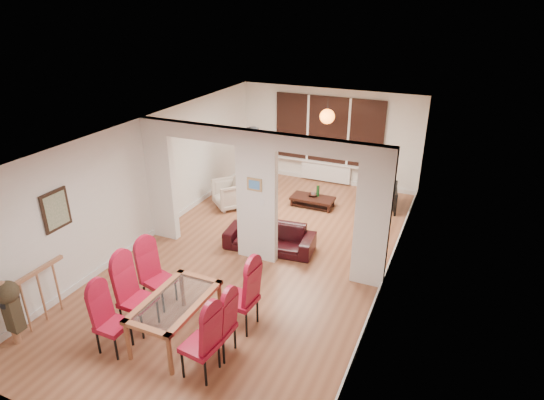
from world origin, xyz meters
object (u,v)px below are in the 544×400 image
Objects in this scene: dining_chair_la at (112,321)px; dining_chair_rc at (240,295)px; bottle at (318,191)px; dining_chair_lc at (159,276)px; dining_chair_lb at (137,296)px; sofa at (270,237)px; bowl at (313,195)px; armchair at (230,194)px; person at (251,164)px; television at (391,197)px; dining_chair_rb at (218,324)px; dining_chair_ra at (200,341)px; coffee_table at (313,202)px; dining_table at (177,318)px.

dining_chair_la is 1.89m from dining_chair_rc.
dining_chair_lc is at bearing -102.91° from bottle.
dining_chair_lb is 0.64× the size of sofa.
bowl is at bearing 81.55° from dining_chair_la.
person reaches higher than armchair.
television is (2.76, 6.10, -0.31)m from dining_chair_lb.
dining_chair_rc reaches higher than dining_chair_rb.
dining_chair_rb is 0.89× the size of dining_chair_rc.
dining_chair_lb is 1.58m from dining_chair_rc.
dining_chair_ra is 5.86m from coffee_table.
dining_chair_lc reaches higher than coffee_table.
bowl is at bearing 98.60° from television.
television is at bearing 77.15° from dining_chair_lc.
armchair is at bearing 125.21° from dining_chair_rc.
bottle is (-0.37, 4.84, -0.19)m from dining_chair_rc.
dining_chair_rb is at bearing 157.21° from television.
dining_chair_la is at bearing -100.06° from bottle.
dining_chair_rc is at bearing 155.91° from television.
dining_table is 6.40m from television.
armchair is at bearing 108.96° from dining_table.
dining_chair_rc is 4.78m from coffee_table.
armchair is 0.79× the size of television.
dining_table is 3.01m from sofa.
person is (-0.59, 5.69, 0.45)m from dining_chair_la.
dining_chair_rc reaches higher than television.
dining_chair_rc is (0.05, 1.09, 0.03)m from dining_chair_ra.
coffee_table is (0.12, 2.34, -0.15)m from sofa.
dining_table is 0.79× the size of sofa.
dining_chair_rb is (1.48, -0.60, -0.03)m from dining_chair_lc.
person is 1.80m from bottle.
dining_chair_ra is 5.93m from person.
dining_chair_rc reaches higher than bowl.
television is (2.83, 5.48, -0.28)m from dining_chair_lc.
bottle is at bearing 51.08° from coffee_table.
person reaches higher than sofa.
dining_chair_rb is at bearing -86.30° from bottle.
dining_chair_lb is 6.70m from television.
sofa is 2.63m from person.
dining_chair_rb is at bearing -86.95° from dining_chair_rc.
bowl is (0.10, 2.41, 0.00)m from sofa.
dining_table is 0.78m from dining_chair_rb.
dining_chair_lb is at bearing -175.05° from dining_table.
dining_chair_ra is at bearing -15.65° from dining_chair_lb.
dining_chair_ra reaches higher than armchair.
television is 3.19× the size of bottle.
television is (1.92, 3.04, 0.01)m from sofa.
dining_chair_ra reaches higher than coffee_table.
dining_chair_lb reaches higher than bowl.
person reaches higher than television.
sofa is at bearing 86.41° from dining_table.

